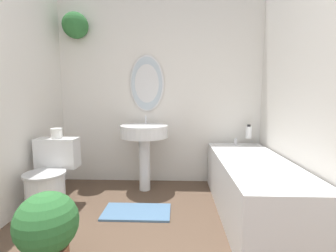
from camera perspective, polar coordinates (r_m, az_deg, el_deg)
wall_back at (r=3.14m, az=-3.25°, el=9.67°), size 2.66×0.31×2.40m
wall_right at (r=2.10m, az=33.52°, el=8.31°), size 0.06×2.72×2.40m
toilet at (r=2.64m, az=-25.98°, el=-11.31°), size 0.41×0.54×0.69m
pedestal_sink at (r=2.85m, az=-5.58°, el=-2.79°), size 0.55×0.55×0.87m
bathtub at (r=2.48m, az=19.29°, el=-13.09°), size 0.63×1.65×0.60m
shampoo_bottle at (r=3.12m, az=18.38°, el=-1.34°), size 0.07×0.07×0.17m
potted_plant at (r=1.79m, az=-26.47°, el=-20.71°), size 0.38×0.38×0.53m
bath_mat at (r=2.48m, az=-7.33°, el=-19.34°), size 0.64×0.35×0.02m
toilet_paper_roll at (r=2.70m, az=-24.68°, el=-1.55°), size 0.11×0.11×0.10m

